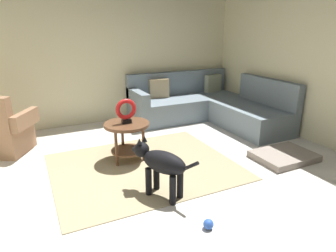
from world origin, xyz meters
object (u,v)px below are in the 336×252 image
Objects in this scene: dog_bed_mat at (284,156)px; dog at (161,164)px; side_table at (127,132)px; torus_sculpture at (126,110)px; sectional_couch at (208,107)px; armchair at (2,132)px; dog_toy_ball at (208,224)px.

dog reaches higher than dog_bed_mat.
torus_sculpture is at bearing -87.32° from side_table.
sectional_couch is 2.81× the size of dog_bed_mat.
dog_toy_ball is at bearing -27.97° from armchair.
dog is (-1.92, -0.11, 0.33)m from dog_bed_mat.
dog is at bearing 102.04° from dog_toy_ball.
sectional_couch reaches higher than dog_toy_ball.
dog_bed_mat is at bearing -26.33° from dog.
side_table is 1.76m from dog_toy_ball.
sectional_couch is 2.27× the size of armchair.
dog_bed_mat is (3.48, -1.90, -0.28)m from armchair.
dog is at bearing -87.99° from torus_sculpture.
dog_toy_ball is at bearing -122.79° from sectional_couch.
dog_bed_mat is 1.94m from dog_toy_ball.
sectional_couch is 2.26m from torus_sculpture.
side_table is 1.01m from dog.
armchair reaches higher than dog_bed_mat.
dog reaches higher than dog_toy_ball.
torus_sculpture is (-1.96, -1.04, 0.42)m from sectional_couch.
dog_bed_mat is at bearing 1.12° from armchair.
armchair reaches higher than side_table.
torus_sculpture is 3.39× the size of dog_toy_ball.
sectional_couch is 1.96m from dog_bed_mat.
armchair reaches higher than torus_sculpture.
sectional_couch is at bearing 89.84° from dog_bed_mat.
sectional_couch is 23.39× the size of dog_toy_ball.
armchair is (-3.48, -0.04, 0.03)m from sectional_couch.
torus_sculpture reaches higher than dog_toy_ball.
dog is (1.56, -2.01, 0.05)m from armchair.
dog_toy_ball is (-1.77, -2.75, -0.24)m from sectional_couch.
side_table is at bearing -151.95° from sectional_couch.
armchair is 3.97m from dog_bed_mat.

